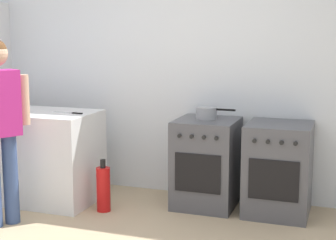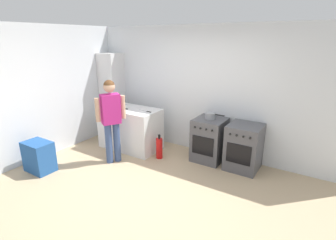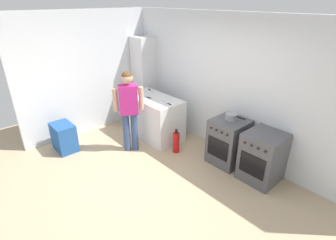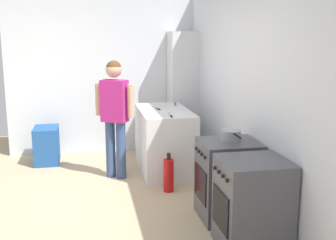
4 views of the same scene
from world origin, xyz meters
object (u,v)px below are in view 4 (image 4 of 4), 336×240
Objects in this scene: oven_left at (228,180)px; recycling_crate_upper at (46,136)px; person at (115,109)px; knife_bread at (156,108)px; larder_cabinet at (183,93)px; oven_right at (252,205)px; fire_extinguisher at (169,175)px; knife_utility at (175,105)px; pot at (231,136)px; knife_carving at (170,115)px; recycling_crate_lower at (47,154)px.

oven_left is 1.63× the size of recycling_crate_upper.
recycling_crate_upper is at bearing -131.21° from person.
larder_cabinet is at bearing 144.28° from knife_bread.
fire_extinguisher is at bearing -162.92° from oven_right.
fire_extinguisher is 0.96× the size of recycling_crate_upper.
knife_utility is 1.44m from fire_extinguisher.
oven_right is at bearing 33.99° from recycling_crate_upper.
knife_utility is at bearing -175.51° from pot.
person is 3.11× the size of recycling_crate_upper.
fire_extinguisher is (0.41, -0.10, -0.69)m from knife_carving.
recycling_crate_upper is (-0.88, -1.00, -0.54)m from person.
recycling_crate_upper is at bearing -83.90° from larder_cabinet.
recycling_crate_lower is at bearing -131.21° from person.
knife_carving reaches higher than oven_right.
pot is at bearing 15.24° from knife_bread.
pot is 1.10× the size of knife_bread.
larder_cabinet reaches higher than knife_utility.
knife_utility is at bearing -176.22° from oven_left.
knife_bread reaches higher than oven_right.
knife_utility is at bearing 164.48° from fire_extinguisher.
pot is 1.16× the size of knife_carving.
oven_right is at bearing 10.63° from knife_bread.
fire_extinguisher is 2.03m from larder_cabinet.
oven_right is 2.56× the size of knife_carving.
larder_cabinet is (-2.65, 0.10, 0.57)m from oven_left.
knife_utility is at bearing 126.10° from knife_bread.
oven_right is at bearing -2.06° from pot.
larder_cabinet is at bearing 161.95° from fire_extinguisher.
person is 1.44m from recycling_crate_upper.
person is (-2.22, -1.09, 0.54)m from oven_right.
oven_right is 1.64m from fire_extinguisher.
oven_left is 2.56× the size of knife_carving.
knife_bread is at bearing -35.72° from larder_cabinet.
fire_extinguisher reaches higher than recycling_crate_lower.
knife_carving is 0.64× the size of recycling_crate_upper.
knife_utility and knife_carving have the same top height.
oven_left is at bearing 40.88° from recycling_crate_lower.
knife_utility is at bearing 163.90° from knife_carving.
knife_carving reaches higher than fire_extinguisher.
recycling_crate_lower is (-1.55, -1.61, -0.08)m from fire_extinguisher.
person is 3.23× the size of fire_extinguisher.
larder_cabinet reaches higher than knife_bread.
oven_right is 1.63× the size of recycling_crate_upper.
knife_bread reaches higher than recycling_crate_lower.
knife_utility is 0.48× the size of recycling_crate_upper.
recycling_crate_lower is (-0.88, -1.00, -0.82)m from person.
knife_carving is 0.81m from fire_extinguisher.
knife_bread reaches higher than oven_left.
oven_left is 1.01m from fire_extinguisher.
oven_right is 1.63× the size of recycling_crate_lower.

